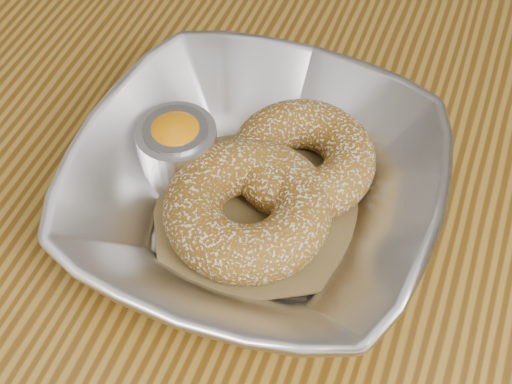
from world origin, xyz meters
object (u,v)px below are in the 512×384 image
(serving_bowl, at_px, (256,191))
(donut_front, at_px, (247,209))
(table, at_px, (361,319))
(donut_back, at_px, (302,159))
(ramekin, at_px, (178,147))

(serving_bowl, distance_m, donut_front, 0.02)
(table, bearing_deg, donut_front, -169.05)
(donut_back, distance_m, ramekin, 0.09)
(donut_back, xyz_separation_m, ramekin, (-0.09, -0.03, 0.01))
(donut_front, bearing_deg, table, 10.95)
(donut_front, relative_size, ramekin, 1.99)
(serving_bowl, relative_size, donut_front, 2.18)
(donut_back, bearing_deg, donut_front, -109.60)
(table, bearing_deg, donut_back, 150.82)
(donut_back, xyz_separation_m, donut_front, (-0.02, -0.06, 0.00))
(table, xyz_separation_m, donut_back, (-0.07, 0.04, 0.13))
(donut_back, distance_m, donut_front, 0.06)
(table, xyz_separation_m, serving_bowl, (-0.09, -0.00, 0.13))
(serving_bowl, xyz_separation_m, donut_front, (-0.00, -0.02, -0.00))
(serving_bowl, distance_m, donut_back, 0.05)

